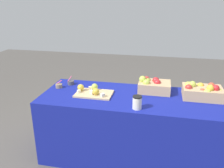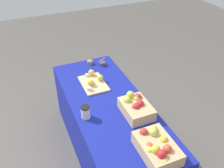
% 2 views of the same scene
% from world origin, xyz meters
% --- Properties ---
extents(ground_plane, '(10.00, 10.00, 0.00)m').
position_xyz_m(ground_plane, '(0.00, 0.00, 0.00)').
color(ground_plane, '#56514C').
extents(table, '(1.90, 0.76, 0.74)m').
position_xyz_m(table, '(0.00, 0.00, 0.37)').
color(table, navy).
rests_on(table, ground_plane).
extents(apple_crate_left, '(0.39, 0.27, 0.17)m').
position_xyz_m(apple_crate_left, '(0.73, 0.11, 0.81)').
color(apple_crate_left, tan).
rests_on(apple_crate_left, table).
extents(apple_crate_middle, '(0.34, 0.25, 0.17)m').
position_xyz_m(apple_crate_middle, '(0.22, 0.19, 0.81)').
color(apple_crate_middle, tan).
rests_on(apple_crate_middle, table).
extents(cutting_board_front, '(0.39, 0.26, 0.09)m').
position_xyz_m(cutting_board_front, '(-0.41, -0.02, 0.77)').
color(cutting_board_front, '#D1B284').
rests_on(cutting_board_front, table).
extents(sample_bowl_near, '(0.08, 0.09, 0.10)m').
position_xyz_m(sample_bowl_near, '(-0.75, 0.21, 0.76)').
color(sample_bowl_near, '#4C4C51').
rests_on(sample_bowl_near, table).
extents(sample_bowl_mid, '(0.08, 0.08, 0.09)m').
position_xyz_m(sample_bowl_mid, '(-0.85, 0.08, 0.76)').
color(sample_bowl_mid, gray).
rests_on(sample_bowl_mid, table).
extents(coffee_cup, '(0.09, 0.09, 0.13)m').
position_xyz_m(coffee_cup, '(0.10, -0.28, 0.80)').
color(coffee_cup, silver).
rests_on(coffee_cup, table).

